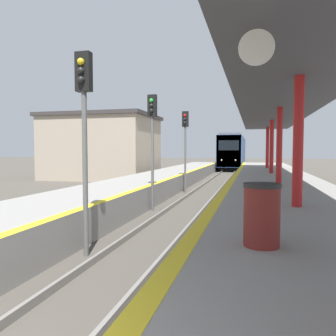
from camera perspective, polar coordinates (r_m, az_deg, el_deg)
train at (r=46.19m, az=11.31°, el=2.80°), size 2.79×18.35×4.47m
signal_near at (r=7.93m, az=-14.41°, el=8.85°), size 0.36×0.31×4.76m
signal_mid at (r=13.50m, az=-2.76°, el=6.55°), size 0.36×0.31×4.76m
signal_far at (r=19.23m, az=3.01°, el=5.54°), size 0.36×0.31×4.76m
station_canopy at (r=16.00m, az=18.92°, el=10.04°), size 3.75×32.66×3.67m
trash_bin at (r=5.42m, az=16.01°, el=-7.81°), size 0.59×0.59×0.99m
station_building at (r=29.59m, az=-11.38°, el=3.66°), size 9.25×7.22×5.58m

